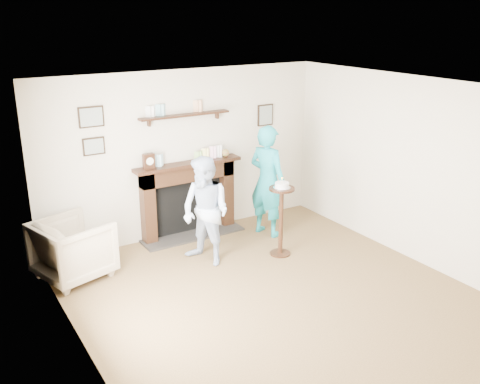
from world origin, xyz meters
name	(u,v)px	position (x,y,z in m)	size (l,w,h in m)	color
ground	(280,301)	(0.00, 0.00, 0.00)	(5.00, 5.00, 0.00)	brown
room_shell	(249,157)	(0.00, 0.69, 1.62)	(4.54, 5.02, 2.52)	beige
armchair	(76,276)	(-1.90, 1.90, 0.00)	(0.83, 0.86, 0.78)	tan
man	(207,262)	(-0.25, 1.38, 0.00)	(0.72, 0.56, 1.49)	silver
woman	(267,233)	(1.02, 1.78, 0.00)	(0.62, 0.41, 1.71)	teal
pedestal_table	(281,208)	(0.76, 1.05, 0.70)	(0.36, 0.36, 1.14)	black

